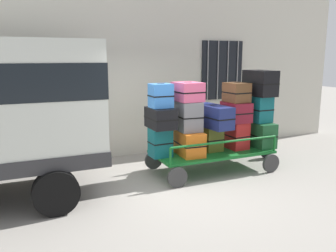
{
  "coord_description": "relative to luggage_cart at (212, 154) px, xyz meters",
  "views": [
    {
      "loc": [
        -2.64,
        -5.56,
        2.37
      ],
      "look_at": [
        0.05,
        0.54,
        1.03
      ],
      "focal_mm": 37.63,
      "sensor_mm": 36.0,
      "label": 1
    }
  ],
  "objects": [
    {
      "name": "suitcase_midright_bottom",
      "position": [
        0.57,
        0.03,
        0.35
      ],
      "size": [
        0.41,
        0.64,
        0.57
      ],
      "color": "#B21E1E",
      "rests_on": "luggage_cart"
    },
    {
      "name": "suitcase_midright_top",
      "position": [
        0.57,
        0.01,
        1.26
      ],
      "size": [
        0.44,
        0.51,
        0.41
      ],
      "color": "brown",
      "rests_on": "suitcase_midright_middle"
    },
    {
      "name": "backpack",
      "position": [
        1.62,
        0.26,
        -0.15
      ],
      "size": [
        0.27,
        0.22,
        0.44
      ],
      "color": "black",
      "rests_on": "ground"
    },
    {
      "name": "luggage_cart",
      "position": [
        0.0,
        0.0,
        0.0
      ],
      "size": [
        2.52,
        1.25,
        0.43
      ],
      "color": "#146023",
      "rests_on": "ground"
    },
    {
      "name": "suitcase_midright_middle",
      "position": [
        0.57,
        -0.0,
        0.84
      ],
      "size": [
        0.46,
        0.61,
        0.42
      ],
      "color": "maroon",
      "rests_on": "suitcase_midright_bottom"
    },
    {
      "name": "suitcase_center_middle",
      "position": [
        0.0,
        -0.02,
        0.8
      ],
      "size": [
        0.47,
        1.0,
        0.45
      ],
      "color": "navy",
      "rests_on": "suitcase_center_bottom"
    },
    {
      "name": "cart_railing",
      "position": [
        -0.0,
        -0.0,
        0.34
      ],
      "size": [
        2.41,
        1.11,
        0.33
      ],
      "color": "#146023",
      "rests_on": "luggage_cart"
    },
    {
      "name": "suitcase_left_top",
      "position": [
        -1.14,
        0.0,
        1.26
      ],
      "size": [
        0.42,
        0.35,
        0.46
      ],
      "color": "#3372C6",
      "rests_on": "suitcase_left_middle"
    },
    {
      "name": "suitcase_right_bottom",
      "position": [
        1.14,
        -0.04,
        0.33
      ],
      "size": [
        0.42,
        0.84,
        0.53
      ],
      "color": "#194C28",
      "rests_on": "luggage_cart"
    },
    {
      "name": "building_wall",
      "position": [
        -1.03,
        1.98,
        2.13
      ],
      "size": [
        12.0,
        0.38,
        5.0
      ],
      "color": "beige",
      "rests_on": "ground"
    },
    {
      "name": "suitcase_midleft_bottom",
      "position": [
        -0.57,
        -0.0,
        0.31
      ],
      "size": [
        0.49,
        0.92,
        0.48
      ],
      "color": "orange",
      "rests_on": "luggage_cart"
    },
    {
      "name": "suitcase_right_top",
      "position": [
        1.14,
        -0.02,
        1.43
      ],
      "size": [
        0.43,
        0.75,
        0.55
      ],
      "color": "black",
      "rests_on": "suitcase_right_middle"
    },
    {
      "name": "ground_plane",
      "position": [
        -1.04,
        -0.54,
        -0.37
      ],
      "size": [
        40.0,
        40.0,
        0.0
      ],
      "primitive_type": "plane",
      "color": "gray"
    },
    {
      "name": "suitcase_center_bottom",
      "position": [
        -0.0,
        -0.04,
        0.32
      ],
      "size": [
        0.39,
        0.3,
        0.5
      ],
      "color": "#4C5119",
      "rests_on": "luggage_cart"
    },
    {
      "name": "suitcase_right_middle",
      "position": [
        1.14,
        0.02,
        0.88
      ],
      "size": [
        0.41,
        0.63,
        0.56
      ],
      "color": "#0F5960",
      "rests_on": "suitcase_right_bottom"
    },
    {
      "name": "suitcase_midleft_middle",
      "position": [
        -0.57,
        0.01,
        0.84
      ],
      "size": [
        0.46,
        0.68,
        0.58
      ],
      "color": "slate",
      "rests_on": "suitcase_midleft_bottom"
    },
    {
      "name": "suitcase_left_bottom",
      "position": [
        -1.14,
        0.03,
        0.35
      ],
      "size": [
        0.42,
        0.37,
        0.57
      ],
      "color": "#0F5960",
      "rests_on": "luggage_cart"
    },
    {
      "name": "suitcase_midleft_top",
      "position": [
        -0.57,
        0.0,
        1.32
      ],
      "size": [
        0.51,
        0.58,
        0.37
      ],
      "color": "#CC4C72",
      "rests_on": "suitcase_midleft_middle"
    },
    {
      "name": "suitcase_left_middle",
      "position": [
        -1.14,
        0.02,
        0.84
      ],
      "size": [
        0.44,
        0.66,
        0.4
      ],
      "color": "black",
      "rests_on": "suitcase_left_bottom"
    }
  ]
}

